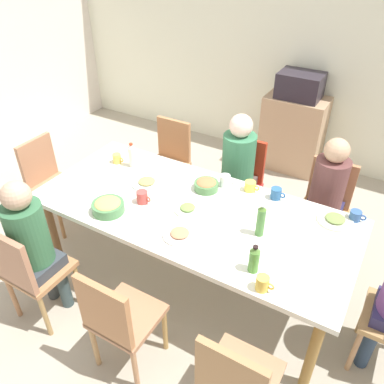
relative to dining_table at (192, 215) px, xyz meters
The scene contains 31 objects.
ground_plane 0.70m from the dining_table, ahead, with size 7.59×7.59×0.00m, color #A69E8C.
wall_back 2.61m from the dining_table, 90.00° to the left, with size 6.56×0.12×2.60m, color silver.
dining_table is the anchor object (origin of this frame).
chair_0 1.24m from the dining_table, 48.54° to the right, with size 0.40×0.40×0.90m.
chair_1 1.24m from the dining_table, 48.54° to the left, with size 0.40×0.40×0.90m.
person_1 1.16m from the dining_table, 45.51° to the left, with size 0.30×0.30×1.19m.
chair_3 0.94m from the dining_table, 90.00° to the right, with size 0.40×0.40×0.90m.
chair_4 1.61m from the dining_table, behind, with size 0.40×0.40×0.90m.
chair_5 0.94m from the dining_table, 90.00° to the left, with size 0.40×0.40×0.90m.
person_5 0.83m from the dining_table, 90.00° to the left, with size 0.30×0.30×1.21m.
chair_6 1.24m from the dining_table, 131.46° to the left, with size 0.40×0.40×0.90m.
chair_7 1.24m from the dining_table, 131.46° to the right, with size 0.40×0.40×0.90m.
person_7 1.16m from the dining_table, 134.48° to the right, with size 0.30×0.30×1.21m.
plate_0 0.50m from the dining_table, 168.59° to the left, with size 0.25×0.25×0.04m.
plate_1 0.33m from the dining_table, 74.82° to the right, with size 0.24×0.24×0.04m.
plate_2 1.04m from the dining_table, 21.81° to the left, with size 0.25×0.25×0.04m.
plate_3 0.09m from the dining_table, 113.97° to the right, with size 0.20×0.20×0.04m.
bowl_0 0.30m from the dining_table, 95.87° to the left, with size 0.20×0.20×0.08m.
bowl_1 0.63m from the dining_table, 146.41° to the right, with size 0.24×0.24×0.09m.
cup_0 0.67m from the dining_table, 41.23° to the left, with size 0.12×0.08×0.09m.
cup_1 0.53m from the dining_table, 57.05° to the left, with size 0.12×0.09×0.08m.
cup_2 0.42m from the dining_table, 78.70° to the left, with size 0.12×0.08×0.10m.
cup_3 0.40m from the dining_table, 160.99° to the right, with size 0.12×0.09×0.10m.
cup_4 0.95m from the dining_table, 165.05° to the left, with size 0.11×0.08×0.09m.
cup_5 0.89m from the dining_table, 31.93° to the right, with size 0.11×0.08×0.10m.
cup_6 1.19m from the dining_table, 23.68° to the left, with size 0.12×0.08×0.07m.
bottle_0 0.75m from the dining_table, 28.87° to the right, with size 0.06×0.06×0.20m.
bottle_1 0.58m from the dining_table, ahead, with size 0.06×0.06×0.26m.
bottle_2 0.82m from the dining_table, 160.60° to the left, with size 0.06×0.06×0.22m.
side_cabinet 2.25m from the dining_table, 87.69° to the left, with size 0.70×0.44×0.90m, color tan.
microwave 2.26m from the dining_table, 87.69° to the left, with size 0.48×0.36×0.28m, color #29242E.
Camera 1 is at (1.17, -2.00, 2.55)m, focal length 36.34 mm.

